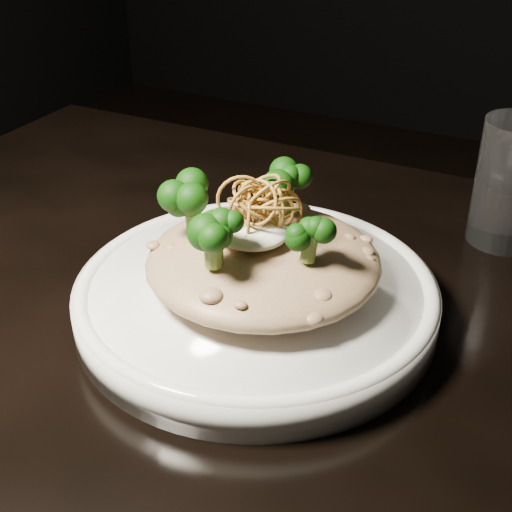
{
  "coord_description": "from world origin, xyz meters",
  "views": [
    {
      "loc": [
        0.13,
        -0.37,
        1.09
      ],
      "look_at": [
        -0.08,
        0.06,
        0.81
      ],
      "focal_mm": 50.0,
      "sensor_mm": 36.0,
      "label": 1
    }
  ],
  "objects": [
    {
      "name": "cheese",
      "position": [
        -0.08,
        0.05,
        0.83
      ],
      "size": [
        0.06,
        0.06,
        0.02
      ],
      "primitive_type": "ellipsoid",
      "color": "white",
      "rests_on": "risotto"
    },
    {
      "name": "table",
      "position": [
        0.0,
        0.0,
        0.67
      ],
      "size": [
        1.1,
        0.8,
        0.75
      ],
      "color": "black",
      "rests_on": "ground"
    },
    {
      "name": "broccoli",
      "position": [
        -0.08,
        0.06,
        0.84
      ],
      "size": [
        0.12,
        0.12,
        0.04
      ],
      "primitive_type": null,
      "color": "black",
      "rests_on": "risotto"
    },
    {
      "name": "plate",
      "position": [
        -0.08,
        0.06,
        0.76
      ],
      "size": [
        0.29,
        0.29,
        0.03
      ],
      "primitive_type": "cylinder",
      "color": "white",
      "rests_on": "table"
    },
    {
      "name": "drinking_glass",
      "position": [
        0.08,
        0.27,
        0.81
      ],
      "size": [
        0.08,
        0.08,
        0.12
      ],
      "primitive_type": "cylinder",
      "rotation": [
        0.0,
        0.0,
        0.26
      ],
      "color": "white",
      "rests_on": "table"
    },
    {
      "name": "shallots",
      "position": [
        -0.08,
        0.06,
        0.85
      ],
      "size": [
        0.05,
        0.05,
        0.03
      ],
      "primitive_type": null,
      "color": "brown",
      "rests_on": "cheese"
    },
    {
      "name": "risotto",
      "position": [
        -0.07,
        0.06,
        0.8
      ],
      "size": [
        0.18,
        0.18,
        0.04
      ],
      "primitive_type": "ellipsoid",
      "color": "brown",
      "rests_on": "plate"
    }
  ]
}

